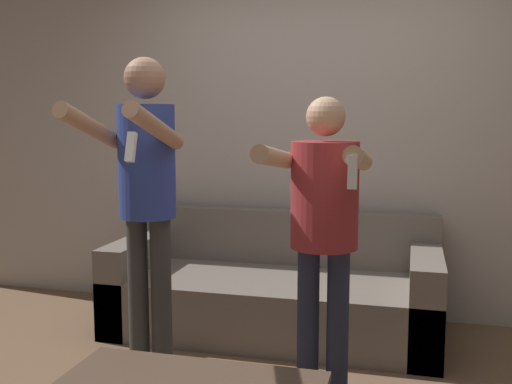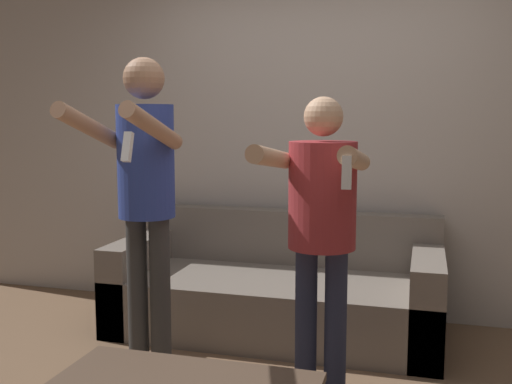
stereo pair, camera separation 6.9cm
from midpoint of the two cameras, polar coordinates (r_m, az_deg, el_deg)
name	(u,v)px [view 1 (the left image)]	position (r m, az deg, el deg)	size (l,w,h in m)	color
wall_back	(321,130)	(4.39, 5.73, 5.85)	(6.40, 0.06, 2.70)	beige
couch	(275,293)	(4.13, 1.35, -9.57)	(2.17, 0.93, 0.78)	slate
person_standing_left	(146,186)	(3.17, -11.08, 0.60)	(0.42, 0.70, 1.75)	#383838
person_standing_right	(324,216)	(2.91, 5.79, -2.30)	(0.45, 0.74, 1.55)	#282D47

